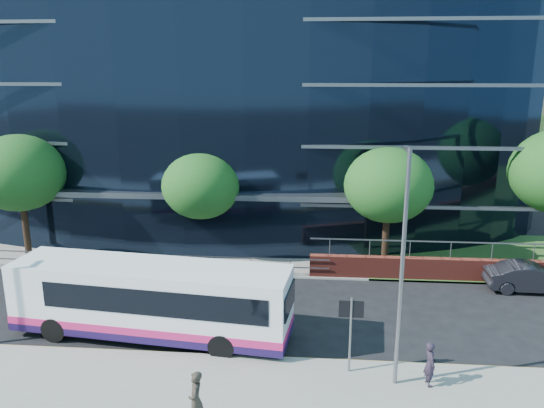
# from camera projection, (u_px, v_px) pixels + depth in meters

# --- Properties ---
(ground) EXTENTS (200.00, 200.00, 0.00)m
(ground) POSITION_uv_depth(u_px,v_px,m) (229.00, 346.00, 20.53)
(ground) COLOR black
(ground) RESTS_ON ground
(kerb) EXTENTS (80.00, 0.25, 0.16)m
(kerb) POSITION_uv_depth(u_px,v_px,m) (225.00, 358.00, 19.54)
(kerb) COLOR gray
(kerb) RESTS_ON ground
(yellow_line_outer) EXTENTS (80.00, 0.08, 0.01)m
(yellow_line_outer) POSITION_uv_depth(u_px,v_px,m) (226.00, 357.00, 19.76)
(yellow_line_outer) COLOR gold
(yellow_line_outer) RESTS_ON ground
(yellow_line_inner) EXTENTS (80.00, 0.08, 0.01)m
(yellow_line_inner) POSITION_uv_depth(u_px,v_px,m) (227.00, 355.00, 19.90)
(yellow_line_inner) COLOR gold
(yellow_line_inner) RESTS_ON ground
(far_forecourt) EXTENTS (50.00, 8.00, 0.10)m
(far_forecourt) POSITION_uv_depth(u_px,v_px,m) (159.00, 247.00, 31.61)
(far_forecourt) COLOR gray
(far_forecourt) RESTS_ON ground
(glass_office) EXTENTS (44.00, 23.10, 16.00)m
(glass_office) POSITION_uv_depth(u_px,v_px,m) (219.00, 102.00, 38.96)
(glass_office) COLOR black
(glass_office) RESTS_ON ground
(guard_railings) EXTENTS (24.00, 0.05, 1.10)m
(guard_railings) POSITION_uv_depth(u_px,v_px,m) (99.00, 258.00, 27.71)
(guard_railings) COLOR slate
(guard_railings) RESTS_ON ground
(apartment_block) EXTENTS (60.00, 42.00, 30.00)m
(apartment_block) POSITION_uv_depth(u_px,v_px,m) (534.00, 62.00, 70.41)
(apartment_block) COLOR #2D511E
(apartment_block) RESTS_ON ground
(street_sign) EXTENTS (0.85, 0.09, 2.80)m
(street_sign) POSITION_uv_depth(u_px,v_px,m) (351.00, 319.00, 18.10)
(street_sign) COLOR slate
(street_sign) RESTS_ON pavement_near
(tree_far_a) EXTENTS (4.95, 4.95, 6.98)m
(tree_far_a) POSITION_uv_depth(u_px,v_px,m) (19.00, 173.00, 29.02)
(tree_far_a) COLOR black
(tree_far_a) RESTS_ON ground
(tree_far_b) EXTENTS (4.29, 4.29, 6.05)m
(tree_far_b) POSITION_uv_depth(u_px,v_px,m) (201.00, 186.00, 28.88)
(tree_far_b) COLOR black
(tree_far_b) RESTS_ON ground
(tree_far_c) EXTENTS (4.62, 4.62, 6.51)m
(tree_far_c) POSITION_uv_depth(u_px,v_px,m) (388.00, 185.00, 27.52)
(tree_far_c) COLOR black
(tree_far_c) RESTS_ON ground
(tree_dist_e) EXTENTS (4.62, 4.62, 6.51)m
(tree_dist_e) POSITION_uv_depth(u_px,v_px,m) (513.00, 125.00, 56.08)
(tree_dist_e) COLOR black
(tree_dist_e) RESTS_ON ground
(streetlight_east) EXTENTS (0.15, 0.77, 8.00)m
(streetlight_east) POSITION_uv_depth(u_px,v_px,m) (402.00, 263.00, 16.84)
(streetlight_east) COLOR slate
(streetlight_east) RESTS_ON pavement_near
(city_bus) EXTENTS (11.35, 3.80, 3.01)m
(city_bus) POSITION_uv_depth(u_px,v_px,m) (153.00, 300.00, 20.89)
(city_bus) COLOR white
(city_bus) RESTS_ON ground
(parked_car) EXTENTS (4.21, 1.52, 1.38)m
(parked_car) POSITION_uv_depth(u_px,v_px,m) (531.00, 277.00, 25.44)
(parked_car) COLOR black
(parked_car) RESTS_ON ground
(pedestrian) EXTENTS (0.46, 0.62, 1.55)m
(pedestrian) POSITION_uv_depth(u_px,v_px,m) (430.00, 364.00, 17.60)
(pedestrian) COLOR #291F2E
(pedestrian) RESTS_ON pavement_near
(pedestrian_b) EXTENTS (0.52, 0.71, 1.79)m
(pedestrian_b) POSITION_uv_depth(u_px,v_px,m) (196.00, 400.00, 15.50)
(pedestrian_b) COLOR #342C24
(pedestrian_b) RESTS_ON pavement_near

